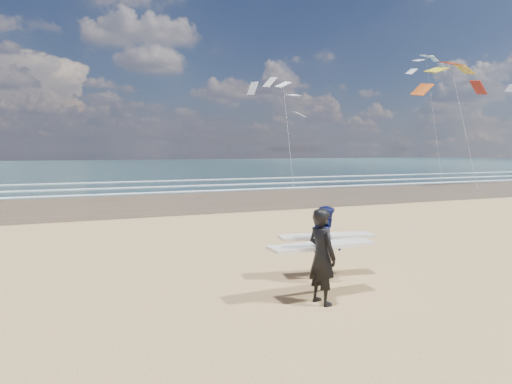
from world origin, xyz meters
name	(u,v)px	position (x,y,z in m)	size (l,w,h in m)	color
wet_sand_strip	(423,190)	(20.00, 18.00, 0.01)	(220.00, 12.00, 0.01)	#463925
ocean	(210,165)	(20.00, 72.00, 0.01)	(220.00, 100.00, 0.02)	#183036
foam_breakers	(345,180)	(20.00, 28.10, 0.05)	(220.00, 11.70, 0.05)	white
surfer_near	(322,255)	(0.70, -0.35, 0.94)	(2.21, 1.01, 1.84)	black
surfer_far	(326,243)	(1.55, 0.90, 0.86)	(2.26, 1.31, 1.70)	#0C1348
kite_0	(459,103)	(23.85, 18.77, 6.46)	(6.88, 4.86, 10.96)	slate
kite_1	(287,121)	(13.15, 26.52, 5.28)	(5.68, 4.72, 9.58)	slate
kite_5	(432,106)	(33.16, 31.43, 7.61)	(5.25, 4.68, 14.34)	slate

